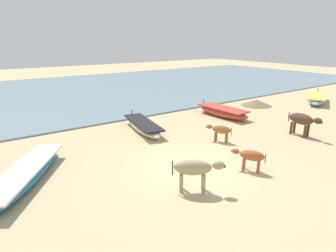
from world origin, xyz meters
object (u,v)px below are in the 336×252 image
fishing_boat_2 (223,112)px  cow_second_adult_dun (195,168)px  fishing_boat_3 (26,174)px  cow_adult_dark (302,120)px  calf_far_rust (251,156)px  calf_near_brown (220,130)px  fishing_boat_1 (317,99)px  fishing_boat_4 (143,126)px

fishing_boat_2 → cow_second_adult_dun: cow_second_adult_dun is taller
fishing_boat_3 → cow_adult_dark: cow_adult_dark is taller
fishing_boat_3 → calf_far_rust: (6.05, -3.33, 0.27)m
fishing_boat_3 → calf_near_brown: size_ratio=4.19×
calf_near_brown → fishing_boat_3: bearing=53.9°
fishing_boat_1 → cow_adult_dark: size_ratio=2.45×
fishing_boat_2 → calf_far_rust: 6.77m
fishing_boat_2 → cow_adult_dark: (0.44, -4.30, 0.44)m
cow_adult_dark → calf_far_rust: (-4.62, -1.02, -0.21)m
fishing_boat_1 → calf_far_rust: (-11.91, -4.22, 0.23)m
fishing_boat_4 → cow_adult_dark: 7.06m
fishing_boat_1 → fishing_boat_3: (-17.96, -0.89, -0.04)m
fishing_boat_2 → cow_adult_dark: size_ratio=2.17×
fishing_boat_2 → fishing_boat_4: 4.90m
fishing_boat_4 → calf_far_rust: (0.70, -5.63, 0.27)m
fishing_boat_3 → calf_far_rust: bearing=95.0°
fishing_boat_2 → calf_far_rust: calf_far_rust is taller
fishing_boat_3 → calf_far_rust: calf_far_rust is taller
fishing_boat_3 → cow_adult_dark: size_ratio=2.73×
fishing_boat_3 → calf_near_brown: 7.28m
cow_second_adult_dun → calf_far_rust: bearing=36.8°
calf_far_rust → fishing_boat_4: bearing=-23.0°
fishing_boat_1 → fishing_boat_3: 17.98m
fishing_boat_4 → calf_far_rust: calf_far_rust is taller
fishing_boat_2 → calf_near_brown: fishing_boat_2 is taller
fishing_boat_1 → cow_second_adult_dun: bearing=169.7°
fishing_boat_1 → fishing_boat_3: fishing_boat_1 is taller
fishing_boat_4 → cow_second_adult_dun: size_ratio=2.87×
fishing_boat_2 → calf_far_rust: bearing=139.6°
fishing_boat_3 → cow_adult_dark: (10.67, -2.31, 0.48)m
cow_second_adult_dun → fishing_boat_3: bearing=177.3°
fishing_boat_2 → fishing_boat_1: bearing=-100.3°
calf_near_brown → calf_far_rust: calf_far_rust is taller
fishing_boat_4 → calf_far_rust: 5.68m
fishing_boat_3 → calf_far_rust: size_ratio=4.14×
fishing_boat_2 → cow_adult_dark: cow_adult_dark is taller
fishing_boat_4 → cow_adult_dark: size_ratio=2.39×
calf_far_rust → cow_second_adult_dun: 2.30m
calf_far_rust → cow_second_adult_dun: size_ratio=0.79×
fishing_boat_1 → fishing_boat_4: size_ratio=1.02×
fishing_boat_2 → fishing_boat_3: (-10.24, -1.99, -0.03)m
fishing_boat_1 → fishing_boat_4: (-12.61, 1.41, -0.04)m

